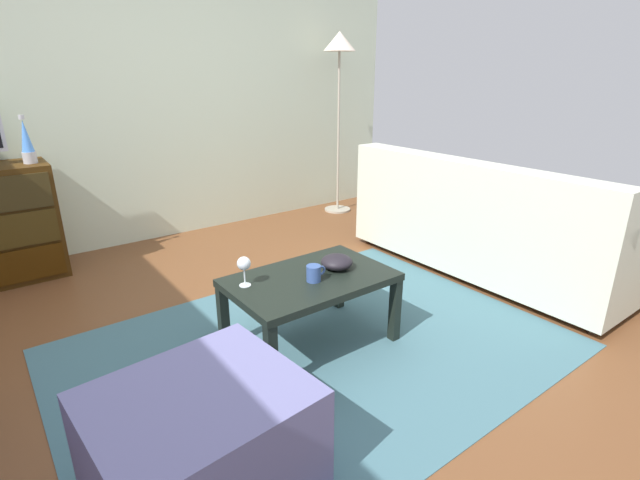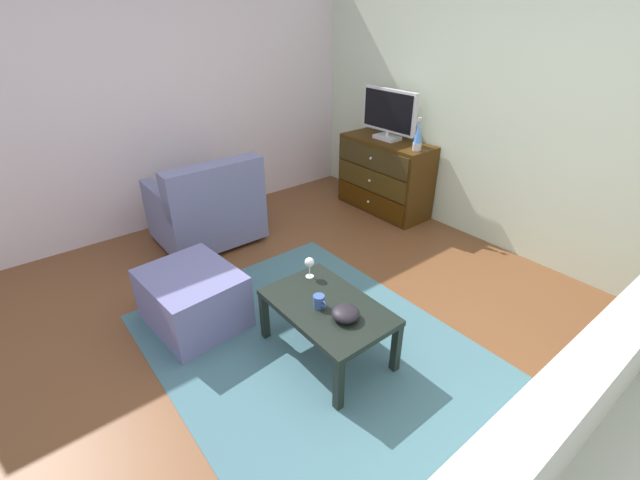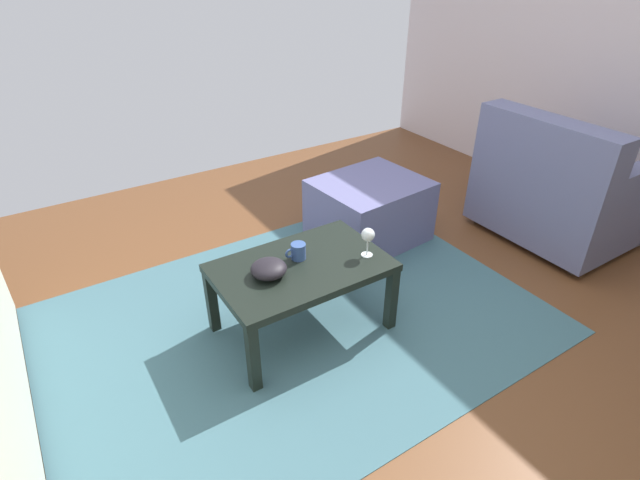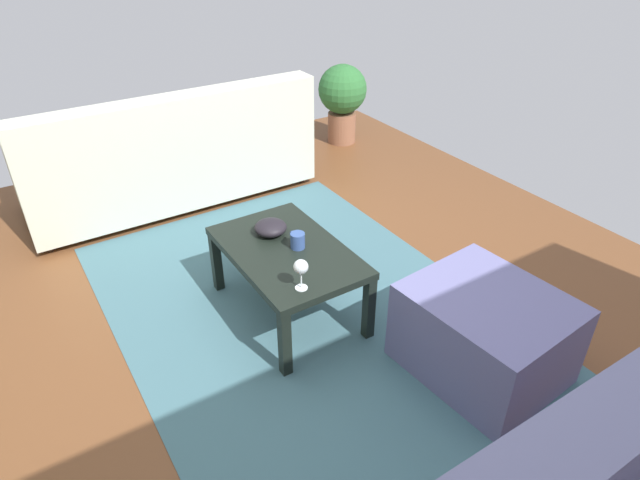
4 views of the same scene
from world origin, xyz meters
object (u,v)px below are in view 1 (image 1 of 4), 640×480
object	(u,v)px
lava_lamp	(27,142)
wine_glass	(244,264)
coffee_table	(310,286)
mug	(314,273)
bowl_decorative	(337,262)
couch_large	(485,228)
standing_lamp	(339,59)
ottoman	(202,444)

from	to	relation	value
lava_lamp	wine_glass	world-z (taller)	lava_lamp
coffee_table	mug	distance (m)	0.11
wine_glass	mug	bearing A→B (deg)	-27.58
bowl_decorative	couch_large	bearing A→B (deg)	2.51
lava_lamp	standing_lamp	bearing A→B (deg)	-0.10
wine_glass	bowl_decorative	bearing A→B (deg)	-12.20
lava_lamp	ottoman	world-z (taller)	lava_lamp
lava_lamp	coffee_table	world-z (taller)	lava_lamp
mug	ottoman	bearing A→B (deg)	-149.30
mug	standing_lamp	xyz separation A→B (m)	(1.82, 2.05, 1.09)
mug	couch_large	world-z (taller)	couch_large
mug	standing_lamp	size ratio (longest dim) A/B	0.06
standing_lamp	lava_lamp	bearing A→B (deg)	179.90
couch_large	lava_lamp	bearing A→B (deg)	143.77
couch_large	ottoman	distance (m)	2.61
couch_large	ottoman	size ratio (longest dim) A/B	2.97
wine_glass	bowl_decorative	world-z (taller)	wine_glass
coffee_table	mug	world-z (taller)	mug
ottoman	standing_lamp	distance (m)	3.94
couch_large	ottoman	world-z (taller)	couch_large
wine_glass	lava_lamp	bearing A→B (deg)	109.01
ottoman	standing_lamp	xyz separation A→B (m)	(2.68, 2.56, 1.33)
ottoman	wine_glass	bearing A→B (deg)	51.03
wine_glass	coffee_table	bearing A→B (deg)	-18.15
lava_lamp	bowl_decorative	size ratio (longest dim) A/B	1.88
wine_glass	mug	distance (m)	0.36
lava_lamp	ottoman	bearing A→B (deg)	-87.71
lava_lamp	wine_glass	xyz separation A→B (m)	(0.65, -1.89, -0.45)
standing_lamp	bowl_decorative	bearing A→B (deg)	-129.17
coffee_table	wine_glass	distance (m)	0.39
bowl_decorative	ottoman	distance (m)	1.22
coffee_table	mug	xyz separation A→B (m)	(-0.02, -0.06, 0.10)
bowl_decorative	couch_large	distance (m)	1.48
wine_glass	ottoman	world-z (taller)	wine_glass
coffee_table	bowl_decorative	xyz separation A→B (m)	(0.18, -0.00, 0.09)
bowl_decorative	coffee_table	bearing A→B (deg)	179.49
coffee_table	ottoman	xyz separation A→B (m)	(-0.88, -0.57, -0.14)
wine_glass	standing_lamp	size ratio (longest dim) A/B	0.09
mug	bowl_decorative	xyz separation A→B (m)	(0.19, 0.05, -0.00)
coffee_table	wine_glass	world-z (taller)	wine_glass
coffee_table	standing_lamp	distance (m)	2.94
standing_lamp	couch_large	bearing A→B (deg)	-94.32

